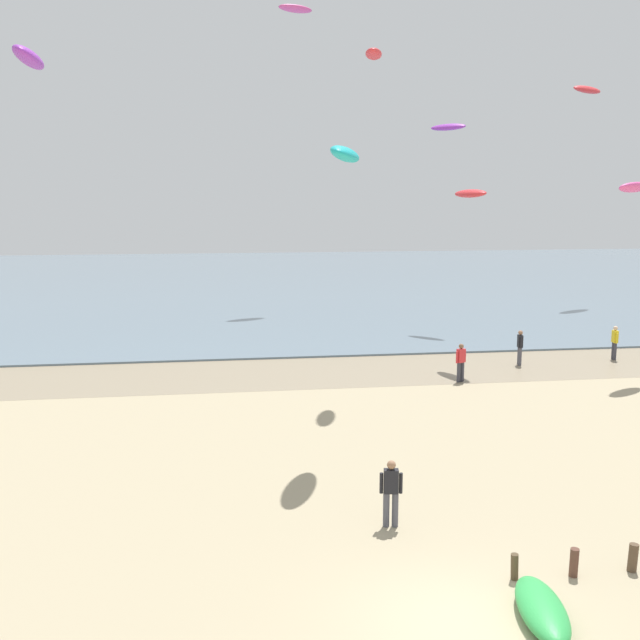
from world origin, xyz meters
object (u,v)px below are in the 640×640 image
Objects in this scene: kite_aloft_3 at (29,58)px; kite_aloft_10 at (448,127)px; kite_aloft_4 at (295,9)px; person_nearest_camera at (615,342)px; person_mid_beach at (461,361)px; kite_aloft_1 at (345,154)px; person_left_flank at (391,491)px; kite_aloft_7 at (374,54)px; person_right_flank at (520,346)px; kite_aloft_0 at (587,90)px; kite_aloft_6 at (470,193)px; grounded_kite at (542,610)px; kite_aloft_5 at (634,187)px.

kite_aloft_3 is 1.23× the size of kite_aloft_10.
person_nearest_camera is at bearing -82.83° from kite_aloft_4.
kite_aloft_1 is (-6.58, -7.63, 8.47)m from person_mid_beach.
person_mid_beach is 15.35m from person_left_flank.
kite_aloft_7 is 15.63m from kite_aloft_10.
kite_aloft_3 is 13.82m from kite_aloft_7.
person_nearest_camera and person_right_flank have the same top height.
kite_aloft_0 is at bearing 67.87° from person_nearest_camera.
kite_aloft_6 is 1.13× the size of kite_aloft_7.
person_mid_beach is 0.59× the size of kite_aloft_3.
person_mid_beach is at bearing -160.23° from person_nearest_camera.
kite_aloft_10 is (8.32, 32.81, 11.99)m from grounded_kite.
grounded_kite is (-4.61, -18.45, -0.67)m from person_mid_beach.
kite_aloft_10 is at bearing 75.53° from person_mid_beach.
kite_aloft_0 is 1.36× the size of kite_aloft_6.
kite_aloft_5 is at bearing 44.93° from person_left_flank.
kite_aloft_6 is 1.00× the size of kite_aloft_10.
kite_aloft_1 is at bearing 90.73° from person_left_flank.
grounded_kite is at bearing -147.08° from kite_aloft_0.
person_left_flank is at bearing -121.97° from person_right_flank.
kite_aloft_3 is at bearing 128.94° from kite_aloft_7.
kite_aloft_10 is (7.60, 13.56, -1.68)m from kite_aloft_7.
person_right_flank is 0.59× the size of kite_aloft_3.
kite_aloft_0 is at bearing -28.46° from kite_aloft_4.
person_nearest_camera is 8.13m from kite_aloft_5.
kite_aloft_7 reaches higher than person_nearest_camera.
kite_aloft_1 is (-0.08, 6.27, 8.47)m from person_left_flank.
kite_aloft_5 is (12.58, 18.98, 8.24)m from grounded_kite.
person_left_flank is 10.54m from kite_aloft_1.
kite_aloft_3 is 27.83m from kite_aloft_10.
kite_aloft_7 is at bearing -162.29° from kite_aloft_0.
kite_aloft_6 is at bearing -98.40° from kite_aloft_4.
person_mid_beach is at bearing -87.06° from kite_aloft_7.
kite_aloft_1 is at bearing -1.40° from kite_aloft_5.
person_right_flank is at bearing 153.09° from kite_aloft_1.
person_left_flank is 0.74× the size of kite_aloft_5.
kite_aloft_5 is at bearing -112.39° from person_nearest_camera.
kite_aloft_0 is 1.17× the size of kite_aloft_4.
grounded_kite is at bearing 25.79° from kite_aloft_5.
person_mid_beach is 18.66m from kite_aloft_10.
kite_aloft_3 is 1.38× the size of kite_aloft_7.
kite_aloft_10 is (-4.26, 13.83, 3.75)m from kite_aloft_5.
grounded_kite is 1.06× the size of kite_aloft_5.
kite_aloft_0 is 1.38× the size of kite_aloft_5.
person_nearest_camera is at bearing -64.69° from kite_aloft_7.
grounded_kite is 24.61m from kite_aloft_6.
kite_aloft_5 is (14.47, 14.43, 7.57)m from person_left_flank.
person_mid_beach is at bearing -104.08° from kite_aloft_4.
kite_aloft_3 is (-16.41, -4.87, 11.57)m from person_mid_beach.
grounded_kite is 0.89× the size of kite_aloft_4.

